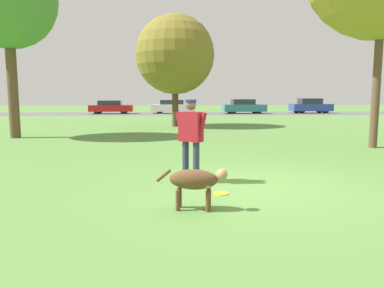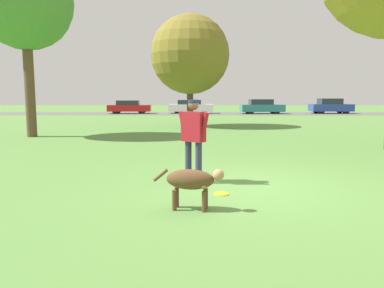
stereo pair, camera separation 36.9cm
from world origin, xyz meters
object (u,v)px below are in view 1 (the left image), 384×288
(dog, at_px, (196,181))
(parked_car_white, at_px, (173,107))
(parked_car_blue, at_px, (311,106))
(parked_car_teal, at_px, (244,107))
(parked_car_red, at_px, (111,107))
(tree_mid_center, at_px, (175,55))
(person, at_px, (191,133))
(tree_near_left, at_px, (7,0))
(frisbee, at_px, (221,193))

(dog, xyz_separation_m, parked_car_white, (-0.59, 30.95, 0.20))
(parked_car_white, distance_m, parked_car_blue, 13.53)
(parked_car_white, height_order, parked_car_blue, parked_car_blue)
(dog, relative_size, parked_car_teal, 0.27)
(parked_car_red, bearing_deg, tree_mid_center, -70.42)
(parked_car_red, height_order, parked_car_blue, parked_car_blue)
(dog, bearing_deg, tree_mid_center, 100.37)
(parked_car_white, relative_size, parked_car_teal, 1.04)
(person, bearing_deg, parked_car_teal, 114.51)
(dog, height_order, tree_near_left, tree_near_left)
(parked_car_teal, bearing_deg, frisbee, -103.67)
(parked_car_teal, bearing_deg, person, -104.99)
(parked_car_blue, bearing_deg, parked_car_red, -179.58)
(person, height_order, tree_near_left, tree_near_left)
(frisbee, bearing_deg, parked_car_red, 103.33)
(tree_near_left, bearing_deg, tree_mid_center, 38.95)
(person, height_order, parked_car_red, person)
(tree_near_left, bearing_deg, dog, -55.56)
(dog, height_order, parked_car_blue, parked_car_blue)
(dog, relative_size, frisbee, 4.22)
(parked_car_blue, bearing_deg, parked_car_teal, -176.69)
(parked_car_teal, bearing_deg, parked_car_blue, 1.44)
(parked_car_teal, relative_size, parked_car_blue, 1.06)
(person, distance_m, dog, 1.91)
(parked_car_red, bearing_deg, parked_car_white, 2.15)
(tree_mid_center, xyz_separation_m, parked_car_blue, (13.28, 15.33, -3.27))
(person, xyz_separation_m, parked_car_teal, (6.22, 28.54, -0.32))
(frisbee, height_order, parked_car_blue, parked_car_blue)
(frisbee, bearing_deg, tree_mid_center, 93.30)
(tree_mid_center, xyz_separation_m, parked_car_teal, (6.56, 14.85, -3.30))
(person, height_order, frisbee, person)
(parked_car_teal, distance_m, parked_car_blue, 6.74)
(frisbee, distance_m, parked_car_red, 30.36)
(tree_mid_center, distance_m, parked_car_white, 15.79)
(tree_near_left, bearing_deg, parked_car_red, 88.67)
(person, height_order, dog, person)
(tree_near_left, distance_m, parked_car_red, 20.85)
(frisbee, bearing_deg, dog, -119.06)
(tree_mid_center, bearing_deg, parked_car_red, 112.43)
(dog, height_order, frisbee, dog)
(parked_car_white, relative_size, parked_car_blue, 1.10)
(tree_mid_center, height_order, parked_car_white, tree_mid_center)
(dog, relative_size, tree_mid_center, 0.18)
(dog, xyz_separation_m, parked_car_red, (-6.50, 30.44, 0.18))
(parked_car_teal, bearing_deg, parked_car_white, 172.41)
(dog, distance_m, parked_car_red, 31.12)
(parked_car_red, bearing_deg, person, -80.06)
(tree_mid_center, xyz_separation_m, tree_near_left, (-6.63, -5.36, 1.51))
(tree_mid_center, bearing_deg, dog, -88.73)
(frisbee, bearing_deg, parked_car_blue, 67.45)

